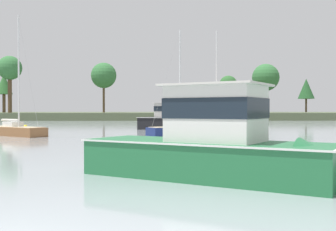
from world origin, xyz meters
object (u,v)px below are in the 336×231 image
Objects in this scene: sailboat_navy at (186,132)px; sailboat_wood at (15,133)px; cruiser_green at (230,158)px; cruiser_yellow at (223,118)px; cruiser_black at (170,122)px; mooring_buoy_yellow at (25,126)px.

sailboat_wood reaches higher than sailboat_navy.
cruiser_green is at bearing -90.41° from sailboat_navy.
cruiser_yellow is at bearing 81.56° from cruiser_green.
cruiser_green is at bearing -88.78° from cruiser_black.
cruiser_yellow is 32.06m from mooring_buoy_yellow.
cruiser_yellow is at bearing 65.66° from cruiser_black.
cruiser_black reaches higher than mooring_buoy_yellow.
sailboat_navy reaches higher than cruiser_green.
mooring_buoy_yellow is at bearing -145.78° from cruiser_yellow.
mooring_buoy_yellow is at bearing 114.70° from cruiser_green.
sailboat_wood reaches higher than cruiser_yellow.
mooring_buoy_yellow is (-17.23, 2.47, -0.55)m from cruiser_black.
mooring_buoy_yellow is at bearing 137.66° from sailboat_navy.
mooring_buoy_yellow is (-4.63, 17.46, -0.13)m from sailboat_wood.
cruiser_green reaches higher than cruiser_black.
cruiser_green is (13.39, -21.71, 0.42)m from sailboat_wood.
sailboat_navy is at bearing -86.17° from cruiser_black.
cruiser_green is 43.12m from mooring_buoy_yellow.
sailboat_wood reaches higher than mooring_buoy_yellow.
cruiser_black is at bearing 91.22° from cruiser_green.
sailboat_wood is 25.51m from cruiser_green.
sailboat_wood reaches higher than cruiser_black.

